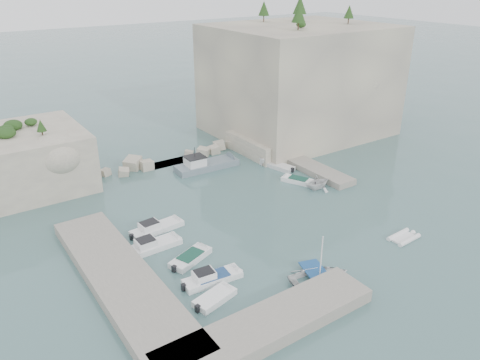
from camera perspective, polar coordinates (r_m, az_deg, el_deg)
ground at (r=49.92m, az=3.90°, el=-5.48°), size 400.00×400.00×0.00m
cliff_east at (r=77.51m, az=7.15°, el=11.98°), size 26.00×22.00×17.00m
cliff_terrace at (r=69.63m, az=3.30°, el=4.51°), size 8.00×10.00×2.50m
outcrop_west at (r=62.95m, az=-25.64°, el=2.08°), size 16.00×14.00×7.00m
quay_west at (r=42.01m, az=-14.23°, el=-11.72°), size 5.00×24.00×1.10m
quay_south at (r=36.50m, az=3.53°, el=-17.24°), size 18.00×4.00×1.10m
ledge_east at (r=64.53m, az=7.94°, el=1.87°), size 3.00×16.00×0.80m
breakwater at (r=66.17m, az=-8.55°, el=2.68°), size 28.00×3.00×1.40m
motorboat_a at (r=49.53m, az=-10.05°, el=-6.09°), size 6.28×2.38×1.40m
motorboat_b at (r=46.67m, az=-10.42°, el=-8.17°), size 5.88×2.02×1.40m
motorboat_c at (r=44.44m, az=-6.03°, el=-9.68°), size 5.13×3.40×0.70m
motorboat_d at (r=41.63m, az=-3.36°, el=-12.20°), size 5.87×2.21×1.40m
motorboat_e at (r=39.55m, az=-3.08°, el=-14.45°), size 4.34×2.58×0.70m
rowboat at (r=42.14m, az=9.64°, el=-12.04°), size 6.32×5.26×1.13m
inflatable_dinghy at (r=50.15m, az=19.29°, el=-6.79°), size 3.56×1.86×0.44m
tender_east_a at (r=58.67m, az=9.39°, el=-1.01°), size 3.79×3.30×1.94m
tender_east_b at (r=59.96m, az=7.11°, el=-0.29°), size 3.42×4.85×0.70m
tender_east_c at (r=64.22m, az=4.56°, el=1.53°), size 2.97×5.62×0.70m
tender_east_d at (r=65.78m, az=3.58°, el=2.13°), size 4.29×2.49×1.56m
work_boat at (r=63.91m, az=-4.05°, el=1.43°), size 9.70×3.24×2.20m
rowboat_mast at (r=40.64m, az=9.90°, el=-9.01°), size 0.10×0.10×4.20m
vegetation at (r=73.90m, az=3.59°, el=18.93°), size 53.48×13.88×13.40m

